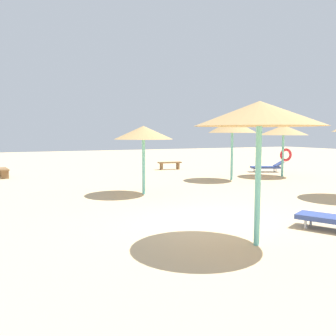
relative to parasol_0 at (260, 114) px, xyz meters
name	(u,v)px	position (x,y,z in m)	size (l,w,h in m)	color
ground_plane	(220,227)	(0.14, 1.57, -2.69)	(80.00, 80.00, 0.00)	#D1B284
parasol_0	(260,114)	(0.00, 0.00, 0.00)	(2.64, 2.64, 2.95)	#6BC6BC
parasol_3	(284,131)	(8.92, 8.87, -0.26)	(2.54, 2.54, 2.73)	#6BC6BC
parasol_4	(232,126)	(5.60, 8.81, -0.05)	(2.35, 2.35, 2.98)	#6BC6BC
parasol_5	(143,133)	(0.18, 6.82, -0.37)	(2.22, 2.22, 2.58)	#6BC6BC
lounger_3	(267,167)	(9.77, 11.03, -2.37)	(1.99, 1.42, 0.65)	#33478C
bench_0	(170,164)	(5.11, 14.83, -2.34)	(1.54, 0.61, 0.49)	brown
bench_1	(3,171)	(-4.54, 14.70, -2.34)	(0.55, 1.53, 0.49)	brown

